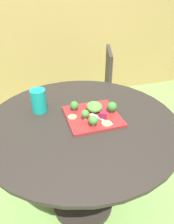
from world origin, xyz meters
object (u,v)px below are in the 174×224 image
Objects in this scene: salad_plate at (92,116)px; fork at (99,118)px; drinking_glass at (39,102)px; patio_chair at (96,88)px.

salad_plate is 0.05m from fork.
drinking_glass is at bearing 150.35° from salad_plate.
salad_plate is at bearing -111.18° from patio_chair.
drinking_glass is 0.97× the size of fork.
fork is (0.02, -0.04, 0.01)m from salad_plate.
patio_chair is at bearing 68.82° from salad_plate.
drinking_glass reaches higher than salad_plate.
drinking_glass is (-0.28, 0.16, 0.05)m from salad_plate.
patio_chair is 3.05× the size of salad_plate.
salad_plate is at bearing 116.42° from fork.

